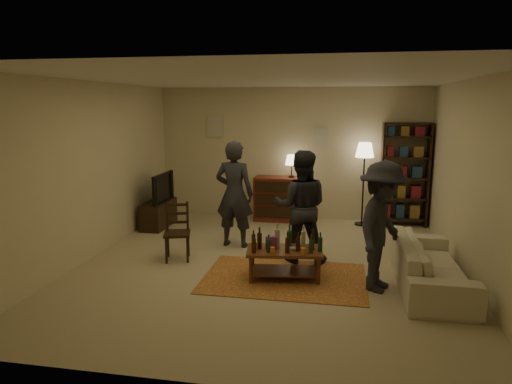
% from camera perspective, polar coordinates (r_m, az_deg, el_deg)
% --- Properties ---
extents(floor, '(6.00, 6.00, 0.00)m').
position_cam_1_polar(floor, '(6.86, 1.51, -9.15)').
color(floor, '#C6B793').
rests_on(floor, ground).
extents(room_shell, '(6.00, 6.00, 6.00)m').
position_cam_1_polar(room_shell, '(9.51, 0.48, 7.63)').
color(room_shell, beige).
rests_on(room_shell, ground).
extents(rug, '(2.20, 1.50, 0.01)m').
position_cam_1_polar(rug, '(6.38, 3.55, -10.67)').
color(rug, maroon).
rests_on(rug, ground).
extents(coffee_table, '(1.08, 0.68, 0.76)m').
position_cam_1_polar(coffee_table, '(6.25, 3.55, -7.45)').
color(coffee_table, brown).
rests_on(coffee_table, ground).
extents(dining_chair, '(0.48, 0.48, 0.90)m').
position_cam_1_polar(dining_chair, '(7.11, -9.82, -4.63)').
color(dining_chair, black).
rests_on(dining_chair, ground).
extents(tv_stand, '(0.40, 1.00, 1.06)m').
position_cam_1_polar(tv_stand, '(9.08, -12.10, -1.88)').
color(tv_stand, black).
rests_on(tv_stand, ground).
extents(dresser, '(1.00, 0.50, 1.36)m').
position_cam_1_polar(dresser, '(9.35, 2.94, -0.71)').
color(dresser, maroon).
rests_on(dresser, ground).
extents(bookshelf, '(0.90, 0.34, 2.02)m').
position_cam_1_polar(bookshelf, '(9.33, 18.06, 2.22)').
color(bookshelf, black).
rests_on(bookshelf, ground).
extents(floor_lamp, '(0.36, 0.36, 1.63)m').
position_cam_1_polar(floor_lamp, '(9.08, 13.42, 4.44)').
color(floor_lamp, black).
rests_on(floor_lamp, ground).
extents(sofa, '(0.81, 2.08, 0.61)m').
position_cam_1_polar(sofa, '(6.42, 20.93, -8.42)').
color(sofa, beige).
rests_on(sofa, ground).
extents(person_left, '(0.69, 0.49, 1.78)m').
position_cam_1_polar(person_left, '(7.57, -2.72, -0.26)').
color(person_left, '#27282F').
rests_on(person_left, ground).
extents(person_right, '(0.85, 0.68, 1.69)m').
position_cam_1_polar(person_right, '(6.84, 5.63, -1.85)').
color(person_right, '#24242B').
rests_on(person_right, ground).
extents(person_by_sofa, '(0.98, 1.23, 1.67)m').
position_cam_1_polar(person_by_sofa, '(5.97, 15.46, -4.20)').
color(person_by_sofa, '#26262D').
rests_on(person_by_sofa, ground).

